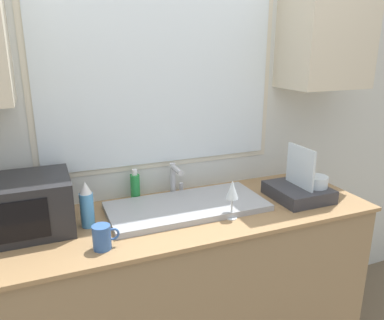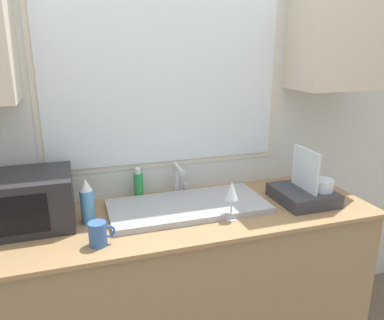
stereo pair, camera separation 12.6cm
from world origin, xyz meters
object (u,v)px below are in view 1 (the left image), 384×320
at_px(microwave, 23,205).
at_px(dish_rack, 300,189).
at_px(soap_bottle, 135,186).
at_px(mug_near_sink, 102,237).
at_px(spray_bottle, 87,205).
at_px(wine_glass, 232,191).
at_px(faucet, 175,177).

xyz_separation_m(microwave, dish_rack, (1.38, -0.16, -0.07)).
bearing_deg(soap_bottle, mug_near_sink, -118.90).
bearing_deg(spray_bottle, microwave, 166.79).
bearing_deg(dish_rack, wine_glass, -170.24).
height_order(soap_bottle, mug_near_sink, soap_bottle).
bearing_deg(faucet, wine_glass, -67.60).
relative_size(spray_bottle, wine_glass, 1.13).
relative_size(faucet, microwave, 0.44).
height_order(spray_bottle, mug_near_sink, spray_bottle).
bearing_deg(dish_rack, mug_near_sink, -172.96).
relative_size(microwave, wine_glass, 2.12).
relative_size(faucet, soap_bottle, 1.05).
bearing_deg(wine_glass, spray_bottle, 164.99).
distance_m(dish_rack, soap_bottle, 0.89).
height_order(dish_rack, spray_bottle, dish_rack).
distance_m(microwave, mug_near_sink, 0.42).
bearing_deg(microwave, dish_rack, -6.48).
relative_size(faucet, mug_near_sink, 1.64).
height_order(spray_bottle, wine_glass, spray_bottle).
bearing_deg(microwave, soap_bottle, 16.60).
height_order(microwave, mug_near_sink, microwave).
relative_size(mug_near_sink, wine_glass, 0.58).
bearing_deg(dish_rack, faucet, 154.52).
relative_size(microwave, spray_bottle, 1.87).
height_order(faucet, spray_bottle, spray_bottle).
distance_m(microwave, dish_rack, 1.39).
bearing_deg(wine_glass, mug_near_sink, -175.01).
xyz_separation_m(soap_bottle, mug_near_sink, (-0.25, -0.45, -0.02)).
xyz_separation_m(microwave, spray_bottle, (0.26, -0.06, -0.02)).
distance_m(dish_rack, mug_near_sink, 1.09).
bearing_deg(microwave, wine_glass, -14.49).
relative_size(spray_bottle, soap_bottle, 1.26).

